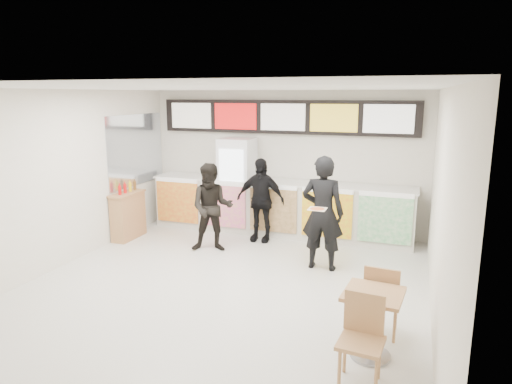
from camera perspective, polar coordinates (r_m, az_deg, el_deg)
The scene contains 15 objects.
floor at distance 7.07m, azimuth -4.65°, elevation -12.26°, with size 7.00×7.00×0.00m, color beige.
ceiling at distance 6.44m, azimuth -5.12°, elevation 12.84°, with size 7.00×7.00×0.00m, color white.
wall_back at distance 9.84m, azimuth 3.53°, elevation 3.83°, with size 6.00×6.00×0.00m, color silver.
wall_left at distance 8.28m, azimuth -24.18°, elevation 1.21°, with size 7.00×7.00×0.00m, color silver.
wall_right at distance 6.04m, azimuth 22.07°, elevation -2.32°, with size 7.00×7.00×0.00m, color silver.
service_counter at distance 9.63m, azimuth 2.79°, elevation -1.97°, with size 5.56×0.77×1.14m.
menu_board at distance 9.66m, azimuth 3.46°, elevation 9.34°, with size 5.50×0.14×0.70m.
drinks_fridge at distance 9.86m, azimuth -2.37°, elevation 0.91°, with size 0.70×0.67×2.00m.
mirror_panel at distance 10.12m, azimuth -14.72°, elevation 5.12°, with size 0.01×2.00×1.50m, color #B2B7BF.
customer_main at distance 7.70m, azimuth 8.32°, elevation -2.63°, with size 0.71×0.46×1.94m, color black.
customer_left at distance 8.57m, azimuth -5.53°, elevation -1.96°, with size 0.81×0.63×1.67m, color black.
customer_mid at distance 9.13m, azimuth 0.54°, elevation -0.99°, with size 0.99×0.41×1.69m, color black.
pizza_slice at distance 7.23m, azimuth 7.67°, elevation -2.06°, with size 0.36×0.36×0.02m.
cafe_table at distance 5.39m, azimuth 14.36°, elevation -14.36°, with size 0.68×1.62×0.93m.
condiment_ledge at distance 9.72m, azimuth -15.69°, elevation -2.78°, with size 0.35×0.86×1.15m.
Camera 1 is at (2.67, -5.86, 2.91)m, focal length 32.00 mm.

